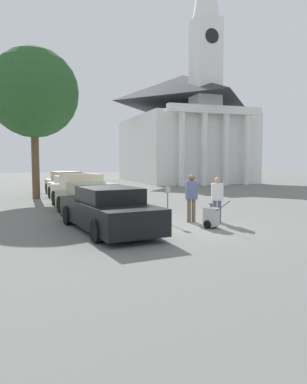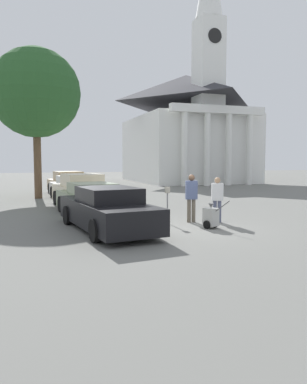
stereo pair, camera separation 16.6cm
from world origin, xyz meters
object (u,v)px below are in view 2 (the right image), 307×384
(parked_car_black, at_px, (107,210))
(person_worker, at_px, (191,195))
(parked_car_white, at_px, (73,188))
(person_supervisor, at_px, (217,197))
(parked_car_cream, at_px, (81,192))
(parked_car_tan, at_px, (68,184))
(church, at_px, (187,125))
(parking_meter, at_px, (167,198))
(parked_car_sage, at_px, (91,200))
(equipment_cart, at_px, (211,217))

(parked_car_black, distance_m, person_worker, 3.33)
(parked_car_white, relative_size, person_supervisor, 2.99)
(parked_car_cream, relative_size, parked_car_tan, 1.00)
(person_supervisor, xyz_separation_m, church, (9.57, 25.07, 5.08))
(church, bearing_deg, parked_car_black, -118.42)
(church, bearing_deg, parking_meter, -114.74)
(parked_car_sage, xyz_separation_m, parked_car_tan, (0.00, 10.07, 0.06))
(parking_meter, xyz_separation_m, person_worker, (0.93, -0.03, 0.08))
(parked_car_tan, bearing_deg, equipment_cart, -84.34)
(parked_car_sage, distance_m, person_worker, 4.25)
(parked_car_black, relative_size, parked_car_cream, 1.09)
(parking_meter, bearing_deg, parked_car_tan, 100.38)
(parked_car_cream, height_order, parked_car_white, parked_car_cream)
(person_supervisor, bearing_deg, person_worker, 3.99)
(parked_car_black, relative_size, person_worker, 3.10)
(parked_car_cream, height_order, church, church)
(equipment_cart, relative_size, church, 0.04)
(parked_car_white, height_order, parked_car_tan, parked_car_tan)
(church, bearing_deg, parked_car_white, -132.08)
(person_worker, distance_m, equipment_cart, 1.46)
(parking_meter, bearing_deg, church, 65.26)
(parked_car_sage, bearing_deg, parking_meter, -56.78)
(parked_car_cream, bearing_deg, person_worker, -68.68)
(parked_car_black, xyz_separation_m, person_worker, (3.26, 0.61, 0.34))
(parked_car_cream, relative_size, person_supervisor, 3.04)
(parked_car_black, bearing_deg, parking_meter, 7.39)
(parked_car_tan, distance_m, person_worker, 13.18)
(person_supervisor, distance_m, equipment_cart, 1.39)
(parked_car_sage, height_order, parked_car_tan, parked_car_tan)
(equipment_cart, bearing_deg, church, 45.23)
(person_supervisor, bearing_deg, parked_car_tan, -49.92)
(equipment_cart, bearing_deg, person_supervisor, 29.90)
(parked_car_black, xyz_separation_m, parked_car_cream, (0.00, 6.44, 0.08))
(person_supervisor, bearing_deg, equipment_cart, 75.46)
(parking_meter, xyz_separation_m, church, (11.40, 24.74, 5.10))
(parked_car_tan, distance_m, equipment_cart, 14.49)
(parking_meter, distance_m, equipment_cart, 1.80)
(parked_car_sage, relative_size, parking_meter, 4.06)
(person_worker, bearing_deg, parked_car_cream, -46.65)
(parked_car_sage, bearing_deg, equipment_cart, -57.69)
(person_worker, bearing_deg, church, -98.78)
(parked_car_cream, distance_m, parking_meter, 6.26)
(parked_car_tan, distance_m, parking_meter, 12.95)
(parked_car_black, bearing_deg, person_worker, 2.70)
(parked_car_sage, xyz_separation_m, equipment_cart, (3.40, -4.02, -0.27))
(parked_car_tan, relative_size, church, 0.22)
(parked_car_black, distance_m, parked_car_white, 10.17)
(person_worker, distance_m, church, 27.35)
(parked_car_tan, bearing_deg, person_supervisor, -80.24)
(parked_car_cream, height_order, person_worker, person_worker)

